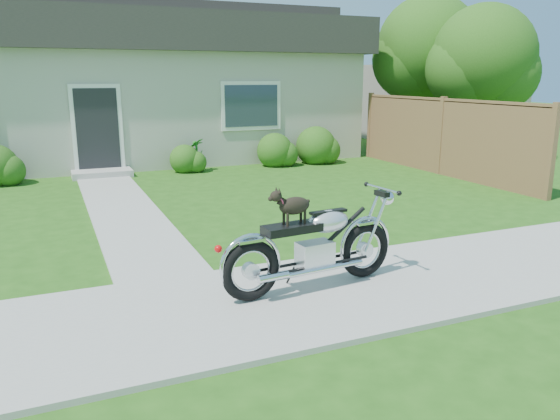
% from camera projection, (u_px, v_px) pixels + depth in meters
% --- Properties ---
extents(ground, '(80.00, 80.00, 0.00)m').
position_uv_depth(ground, '(320.00, 294.00, 6.12)').
color(ground, '#235114').
rests_on(ground, ground).
extents(sidewalk, '(24.00, 2.20, 0.04)m').
position_uv_depth(sidewalk, '(320.00, 292.00, 6.11)').
color(sidewalk, '#9E9B93').
rests_on(sidewalk, ground).
extents(walkway, '(1.20, 8.00, 0.03)m').
position_uv_depth(walkway, '(122.00, 208.00, 10.01)').
color(walkway, '#9E9B93').
rests_on(walkway, ground).
extents(house, '(12.60, 7.03, 4.50)m').
position_uv_depth(house, '(138.00, 84.00, 16.32)').
color(house, beige).
rests_on(house, ground).
extents(fence, '(0.12, 6.62, 1.90)m').
position_uv_depth(fence, '(441.00, 136.00, 13.43)').
color(fence, '#956943').
rests_on(fence, ground).
extents(tree_near, '(2.85, 2.83, 4.34)m').
position_uv_depth(tree_near, '(488.00, 61.00, 15.16)').
color(tree_near, '#3D2B1C').
rests_on(tree_near, ground).
extents(tree_far, '(3.14, 3.14, 4.82)m').
position_uv_depth(tree_far, '(433.00, 52.00, 16.84)').
color(tree_far, '#3D2B1C').
rests_on(tree_far, ground).
extents(shrub_row, '(10.64, 1.12, 1.12)m').
position_uv_depth(shrub_row, '(180.00, 156.00, 13.76)').
color(shrub_row, '#2B5817').
rests_on(shrub_row, ground).
extents(potted_plant_right, '(0.66, 0.66, 0.84)m').
position_uv_depth(potted_plant_right, '(197.00, 155.00, 13.98)').
color(potted_plant_right, '#1F711F').
rests_on(potted_plant_right, ground).
extents(motorcycle_with_dog, '(2.22, 0.60, 1.17)m').
position_uv_depth(motorcycle_with_dog, '(314.00, 244.00, 6.08)').
color(motorcycle_with_dog, black).
rests_on(motorcycle_with_dog, sidewalk).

